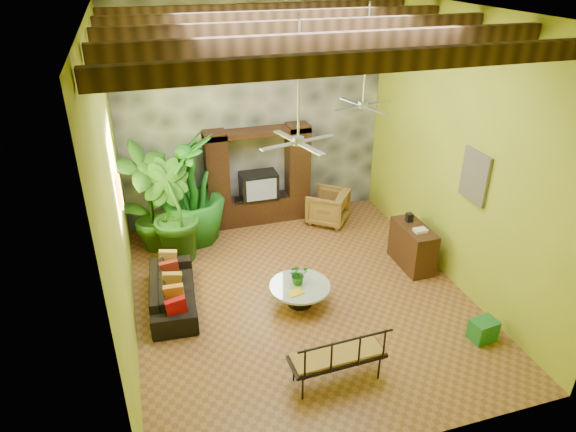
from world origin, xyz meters
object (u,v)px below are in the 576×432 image
object	(u,v)px
tall_plant_b	(171,213)
side_console	(412,246)
ceiling_fan_back	(364,94)
coffee_table	(300,292)
tall_plant_c	(192,190)
iron_bench	(339,356)
tall_plant_a	(148,199)
green_bin	(483,330)
ceiling_fan_front	(298,128)
entertainment_center	(259,183)
wicker_armchair	(328,207)
sofa	(173,291)

from	to	relation	value
tall_plant_b	side_console	world-z (taller)	tall_plant_b
ceiling_fan_back	coffee_table	xyz separation A→B (m)	(-1.69, -1.44, -3.15)
tall_plant_c	ceiling_fan_back	bearing A→B (deg)	-24.85
tall_plant_c	iron_bench	size ratio (longest dim) A/B	1.68
tall_plant_a	tall_plant_b	world-z (taller)	tall_plant_a
green_bin	coffee_table	bearing A→B (deg)	145.29
ceiling_fan_front	ceiling_fan_back	xyz separation A→B (m)	(1.80, 1.60, 0.00)
side_console	green_bin	size ratio (longest dim) A/B	2.65
tall_plant_a	tall_plant_c	xyz separation A→B (m)	(0.93, 0.16, 0.02)
ceiling_fan_front	coffee_table	world-z (taller)	ceiling_fan_front
entertainment_center	ceiling_fan_back	bearing A→B (deg)	-50.43
tall_plant_c	side_console	size ratio (longest dim) A/B	2.20
tall_plant_b	tall_plant_c	bearing A→B (deg)	51.22
wicker_armchair	green_bin	world-z (taller)	wicker_armchair
tall_plant_a	green_bin	distance (m)	6.87
iron_bench	green_bin	size ratio (longest dim) A/B	3.47
tall_plant_b	tall_plant_c	size ratio (longest dim) A/B	0.86
coffee_table	iron_bench	distance (m)	2.05
ceiling_fan_front	ceiling_fan_back	bearing A→B (deg)	41.63
tall_plant_a	iron_bench	distance (m)	5.37
ceiling_fan_back	iron_bench	xyz separation A→B (m)	(-1.75, -3.47, -2.86)
wicker_armchair	tall_plant_a	world-z (taller)	tall_plant_a
wicker_armchair	ceiling_fan_front	bearing A→B (deg)	8.55
entertainment_center	tall_plant_c	distance (m)	1.67
ceiling_fan_back	tall_plant_c	distance (m)	4.13
tall_plant_a	tall_plant_b	distance (m)	0.65
sofa	wicker_armchair	size ratio (longest dim) A/B	2.29
tall_plant_b	side_console	bearing A→B (deg)	-20.48
wicker_armchair	side_console	bearing A→B (deg)	61.73
ceiling_fan_back	side_console	size ratio (longest dim) A/B	1.67
ceiling_fan_front	entertainment_center	bearing A→B (deg)	86.76
ceiling_fan_back	coffee_table	bearing A→B (deg)	-139.55
iron_bench	green_bin	xyz separation A→B (m)	(2.68, 0.22, -0.36)
ceiling_fan_back	green_bin	world-z (taller)	ceiling_fan_back
tall_plant_a	coffee_table	distance (m)	3.78
entertainment_center	tall_plant_c	bearing A→B (deg)	-163.65
wicker_armchair	tall_plant_c	xyz separation A→B (m)	(-3.11, 0.09, 0.83)
tall_plant_c	tall_plant_a	bearing A→B (deg)	-170.09
entertainment_center	ceiling_fan_front	xyz separation A→B (m)	(-0.20, -3.54, 2.44)
coffee_table	iron_bench	world-z (taller)	iron_bench
entertainment_center	sofa	xyz separation A→B (m)	(-2.30, -2.72, -0.67)
ceiling_fan_back	tall_plant_a	xyz separation A→B (m)	(-4.11, 1.31, -2.19)
ceiling_fan_back	entertainment_center	bearing A→B (deg)	129.57
entertainment_center	iron_bench	distance (m)	5.42
side_console	sofa	bearing A→B (deg)	178.55
wicker_armchair	tall_plant_c	distance (m)	3.22
ceiling_fan_front	green_bin	size ratio (longest dim) A/B	4.43
wicker_armchair	side_console	xyz separation A→B (m)	(0.97, -2.27, 0.05)
ceiling_fan_front	sofa	xyz separation A→B (m)	(-2.10, 0.81, -3.11)
tall_plant_a	iron_bench	bearing A→B (deg)	-63.77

